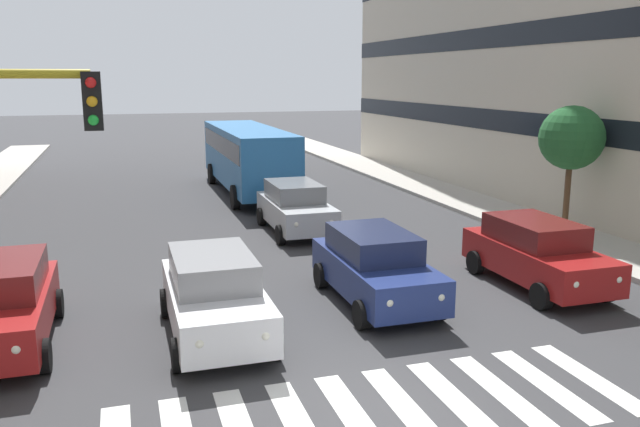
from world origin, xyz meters
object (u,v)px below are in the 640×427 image
Objects in this scene: car_row2_0 at (295,207)px; bus_behind_traffic at (247,153)px; car_1 at (375,266)px; street_tree_1 at (571,138)px; car_3 at (0,304)px; car_0 at (537,253)px; car_2 at (214,295)px.

car_row2_0 is 0.42× the size of bus_behind_traffic.
street_tree_1 is at bearing -153.81° from car_1.
bus_behind_traffic reaches higher than car_3.
bus_behind_traffic is (4.38, -15.73, 0.97)m from car_0.
car_1 is 1.00× the size of car_row2_0.
car_0 is 12.40m from car_3.
car_row2_0 is at bearing 90.38° from bus_behind_traffic.
street_tree_1 reaches higher than car_3.
car_1 is 7.41m from car_row2_0.
car_0 is at bearing -174.55° from car_2.
car_0 is 0.42× the size of bus_behind_traffic.
car_1 is 15.64m from bus_behind_traffic.
car_2 and car_3 have the same top height.
car_3 is (8.02, 0.23, 0.00)m from car_1.
street_tree_1 is (-16.65, -4.48, 2.40)m from car_3.
car_1 and car_row2_0 have the same top height.
car_row2_0 is 1.05× the size of street_tree_1.
bus_behind_traffic reaches higher than car_row2_0.
car_row2_0 is 9.45m from street_tree_1.
car_0 and car_row2_0 have the same top height.
car_0 is at bearing 105.56° from bus_behind_traffic.
car_0 is 1.00× the size of car_row2_0.
car_2 is at bearing 170.71° from car_3.
car_row2_0 is at bearing -136.59° from car_3.
car_3 is 1.00× the size of car_row2_0.
car_2 is 1.00× the size of car_row2_0.
car_0 is at bearing -179.45° from car_3.
car_2 is (8.29, 0.79, 0.00)m from car_0.
car_row2_0 is (4.33, -7.52, 0.00)m from car_0.
car_2 is at bearing 13.03° from car_1.
car_2 is at bearing 22.32° from street_tree_1.
street_tree_1 is (-8.63, 11.37, 1.43)m from bus_behind_traffic.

